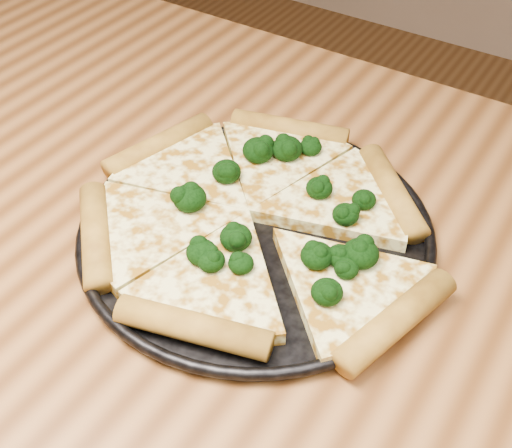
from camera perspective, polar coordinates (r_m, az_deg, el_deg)
The scene contains 4 objects.
dining_table at distance 0.67m, azimuth -6.68°, elevation -10.36°, with size 1.20×0.90×0.75m.
pizza_pan at distance 0.63m, azimuth -0.00°, elevation -0.56°, with size 0.34×0.34×0.02m.
pizza at distance 0.63m, azimuth -0.25°, elevation 0.76°, with size 0.37×0.34×0.03m.
broccoli_florets at distance 0.62m, azimuth 2.01°, elevation 1.15°, with size 0.20×0.21×0.02m.
Camera 1 is at (0.28, -0.29, 1.19)m, focal length 46.75 mm.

